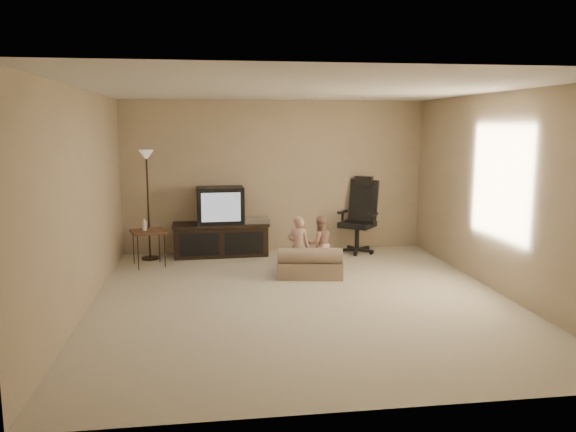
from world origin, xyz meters
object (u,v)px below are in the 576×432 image
side_table (148,232)px  toddler_left (298,246)px  tv_stand (221,227)px  office_chair (359,225)px  toddler_right (320,244)px  child_sofa (310,265)px  floor_lamp (147,180)px

side_table → toddler_left: bearing=-22.8°
side_table → toddler_left: 2.31m
tv_stand → office_chair: size_ratio=1.26×
toddler_left → toddler_right: size_ratio=1.04×
office_chair → toddler_left: bearing=-93.9°
office_chair → child_sofa: office_chair is taller
toddler_left → side_table: bearing=-12.7°
tv_stand → toddler_left: (1.03, -1.46, -0.04)m
side_table → floor_lamp: floor_lamp is taller
side_table → floor_lamp: 0.85m
office_chair → toddler_right: 1.47m
toddler_right → floor_lamp: bearing=-32.3°
tv_stand → toddler_right: bearing=-43.8°
side_table → toddler_right: 2.57m
office_chair → child_sofa: bearing=-88.5°
tv_stand → floor_lamp: floor_lamp is taller
office_chair → toddler_right: (-0.90, -1.17, -0.04)m
side_table → child_sofa: bearing=-23.1°
office_chair → toddler_left: size_ratio=1.48×
office_chair → tv_stand: bearing=-143.7°
floor_lamp → toddler_left: 2.67m
office_chair → floor_lamp: 3.50m
tv_stand → toddler_left: tv_stand is taller
tv_stand → child_sofa: bearing=-54.0°
child_sofa → floor_lamp: bearing=158.6°
side_table → toddler_left: toddler_left is taller
office_chair → toddler_right: bearing=-89.4°
child_sofa → side_table: bearing=166.9°
tv_stand → toddler_right: (1.38, -1.25, -0.06)m
child_sofa → toddler_right: bearing=66.9°
tv_stand → toddler_left: size_ratio=1.85×
tv_stand → toddler_right: tv_stand is taller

